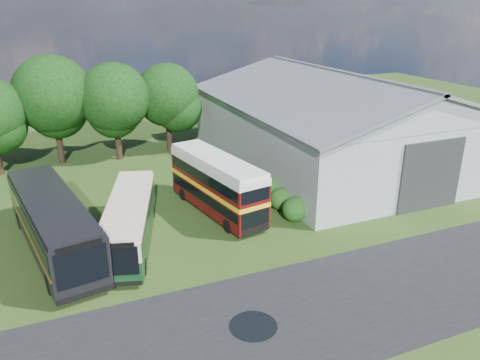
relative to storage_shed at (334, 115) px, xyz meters
name	(u,v)px	position (x,y,z in m)	size (l,w,h in m)	color
ground	(256,284)	(-15.00, -15.98, -4.17)	(120.00, 120.00, 0.00)	#203E13
asphalt_road	(338,303)	(-12.00, -18.98, -4.17)	(60.00, 8.00, 0.02)	black
puddle	(253,326)	(-16.50, -18.98, -4.17)	(2.20, 2.20, 0.01)	black
storage_shed	(334,115)	(0.00, 0.00, 0.00)	(18.80, 24.80, 8.15)	gray
tree_mid	(53,95)	(-23.00, 8.82, 2.02)	(6.80, 6.80, 9.60)	black
tree_right_a	(114,98)	(-18.00, 7.82, 1.52)	(6.26, 6.26, 8.83)	black
tree_right_b	(167,95)	(-13.00, 8.62, 1.27)	(5.98, 5.98, 8.45)	black
shrub_front	(294,220)	(-9.40, -9.98, -4.17)	(1.70, 1.70, 1.70)	#194714
shrub_mid	(280,208)	(-9.40, -7.98, -4.17)	(1.60, 1.60, 1.60)	#194714
shrub_back	(268,198)	(-9.40, -5.98, -4.17)	(1.80, 1.80, 1.80)	#194714
bus_green_single	(129,220)	(-20.07, -9.00, -2.66)	(5.19, 10.50, 2.83)	black
bus_maroon_double	(217,185)	(-13.70, -6.75, -2.18)	(3.98, 9.52, 3.98)	black
bus_dark_single	(53,223)	(-24.25, -8.29, -2.37)	(4.92, 12.57, 3.38)	black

